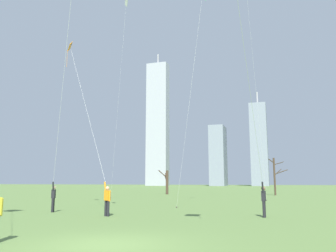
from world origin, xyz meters
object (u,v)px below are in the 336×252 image
object	(u,v)px
kite_flyer_foreground_left_orange	(101,173)
bare_tree_center	(167,181)
bare_tree_right_of_center	(275,175)
kite_flyer_far_back_blue	(258,158)
distant_kite_low_near_trees_white	(125,17)
kite_flyer_midfield_left_yellow	(57,157)

from	to	relation	value
kite_flyer_foreground_left_orange	bare_tree_center	xyz separation A→B (m)	(-6.31, 31.82, -0.42)
bare_tree_right_of_center	bare_tree_center	xyz separation A→B (m)	(-15.62, -0.86, -0.84)
kite_flyer_far_back_blue	distant_kite_low_near_trees_white	world-z (taller)	distant_kite_low_near_trees_white
kite_flyer_foreground_left_orange	distant_kite_low_near_trees_white	world-z (taller)	distant_kite_low_near_trees_white
kite_flyer_midfield_left_yellow	distant_kite_low_near_trees_white	world-z (taller)	distant_kite_low_near_trees_white
kite_flyer_far_back_blue	bare_tree_right_of_center	distance (m)	33.31
bare_tree_center	distant_kite_low_near_trees_white	bearing A→B (deg)	-92.75
kite_flyer_midfield_left_yellow	distant_kite_low_near_trees_white	size ratio (longest dim) A/B	0.66
kite_flyer_midfield_left_yellow	bare_tree_center	xyz separation A→B (m)	(-3.25, 31.77, -1.41)
kite_flyer_foreground_left_orange	kite_flyer_midfield_left_yellow	world-z (taller)	kite_flyer_midfield_left_yellow
kite_flyer_foreground_left_orange	distant_kite_low_near_trees_white	distance (m)	26.95
kite_flyer_midfield_left_yellow	kite_flyer_far_back_blue	xyz separation A→B (m)	(11.96, -0.67, -0.34)
bare_tree_center	kite_flyer_foreground_left_orange	bearing A→B (deg)	-78.78
kite_flyer_midfield_left_yellow	kite_flyer_far_back_blue	distance (m)	11.98
bare_tree_right_of_center	kite_flyer_midfield_left_yellow	bearing A→B (deg)	-110.76
kite_flyer_foreground_left_orange	bare_tree_right_of_center	size ratio (longest dim) A/B	2.45
bare_tree_right_of_center	bare_tree_center	world-z (taller)	bare_tree_right_of_center
distant_kite_low_near_trees_white	bare_tree_right_of_center	bearing A→B (deg)	42.91
kite_flyer_foreground_left_orange	bare_tree_right_of_center	xyz separation A→B (m)	(9.30, 32.68, 0.42)
kite_flyer_foreground_left_orange	bare_tree_center	distance (m)	32.44
kite_flyer_far_back_blue	kite_flyer_midfield_left_yellow	bearing A→B (deg)	176.80
kite_flyer_midfield_left_yellow	bare_tree_right_of_center	world-z (taller)	kite_flyer_midfield_left_yellow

